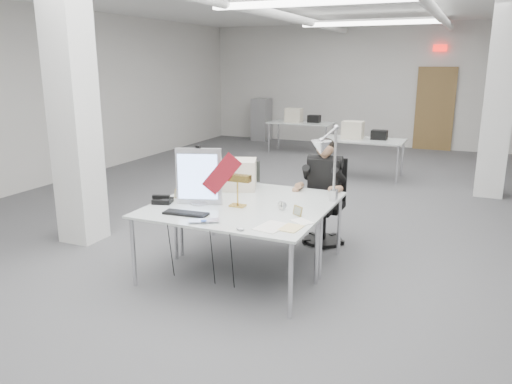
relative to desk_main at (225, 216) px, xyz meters
The scene contains 23 objects.
room_shell 2.80m from the desk_main, 89.21° to the left, with size 10.04×14.04×3.24m.
desk_main is the anchor object (origin of this frame).
desk_second 0.90m from the desk_main, 90.00° to the left, with size 1.80×0.90×0.03m, color silver.
bg_desk_a 5.50m from the desk_main, 87.92° to the left, with size 1.60×0.80×0.03m, color silver.
bg_desk_b 7.91m from the desk_main, 103.16° to the left, with size 1.60×0.80×0.03m, color silver.
filing_cabinet 9.80m from the desk_main, 110.93° to the left, with size 0.45×0.55×1.20m, color gray.
office_chair 1.71m from the desk_main, 70.43° to the left, with size 0.51×0.51×1.03m, color black, non-canonical shape.
seated_person 1.65m from the desk_main, 69.85° to the left, with size 0.52×0.65×0.98m, color black, non-canonical shape.
monitor 0.58m from the desk_main, 150.38° to the left, with size 0.48×0.05×0.60m, color #B9B8BE.
pennant 0.45m from the desk_main, 122.77° to the left, with size 0.44×0.01×0.18m, color maroon.
keyboard 0.39m from the desk_main, 157.09° to the right, with size 0.45×0.15×0.02m, color black.
laptop 0.34m from the desk_main, 98.55° to the right, with size 0.29×0.19×0.02m, color silver.
mouse 0.51m from the desk_main, 46.99° to the right, with size 0.08×0.05×0.03m, color silver.
bankers_lamp 0.36m from the desk_main, 91.79° to the left, with size 0.28×0.11×0.32m, color #B77839, non-canonical shape.
desk_phone 0.81m from the desk_main, behind, with size 0.19×0.18×0.05m, color black.
picture_frame_left 0.82m from the desk_main, 155.33° to the left, with size 0.13×0.01×0.10m, color tan.
picture_frame_right 0.72m from the desk_main, 21.53° to the left, with size 0.12×0.01×0.10m, color #AC924A.
desk_clock 0.60m from the desk_main, 39.57° to the left, with size 0.09×0.09×0.03m, color #AEAFB3.
paper_stack_a 0.60m from the desk_main, 16.66° to the right, with size 0.23×0.33×0.01m, color white.
paper_stack_b 0.76m from the desk_main, 10.06° to the right, with size 0.17×0.24×0.01m, color #EFD58F.
paper_stack_c 0.78m from the desk_main, ahead, with size 0.20×0.14×0.01m, color white.
beige_monitor 1.05m from the desk_main, 107.10° to the left, with size 0.38×0.36×0.36m, color beige.
architect_lamp 1.19m from the desk_main, 38.90° to the left, with size 0.25×0.73×0.94m, color silver, non-canonical shape.
Camera 1 is at (2.18, -6.70, 2.22)m, focal length 35.00 mm.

